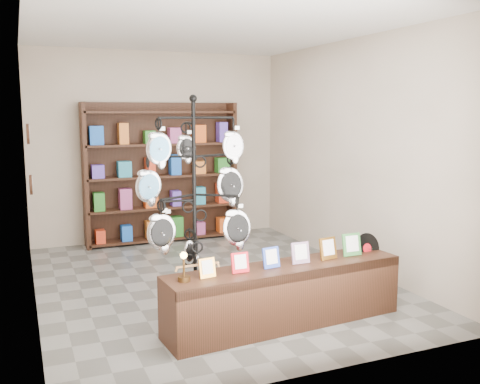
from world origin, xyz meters
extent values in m
plane|color=slate|center=(0.00, 0.00, 0.00)|extent=(5.00, 5.00, 0.00)
plane|color=#C4B39E|center=(0.00, 2.50, 1.50)|extent=(4.00, 0.00, 4.00)
plane|color=#C4B39E|center=(0.00, -2.50, 1.50)|extent=(4.00, 0.00, 4.00)
plane|color=#C4B39E|center=(-2.00, 0.00, 1.50)|extent=(0.00, 5.00, 5.00)
plane|color=#C4B39E|center=(2.00, 0.00, 1.50)|extent=(0.00, 5.00, 5.00)
plane|color=white|center=(0.00, 0.00, 3.00)|extent=(5.00, 5.00, 0.00)
cylinder|color=black|center=(-0.58, -1.19, 0.02)|extent=(0.48, 0.48, 0.03)
cylinder|color=black|center=(-0.58, -1.19, 1.08)|extent=(0.04, 0.04, 2.16)
sphere|color=black|center=(-0.58, -1.19, 2.18)|extent=(0.07, 0.07, 0.07)
ellipsoid|color=silver|center=(-0.56, -0.96, 0.68)|extent=(0.12, 0.04, 0.23)
cube|color=#B07B49|center=(-0.65, -1.49, 0.69)|extent=(0.41, 0.02, 0.04)
cube|color=black|center=(0.23, -1.52, 0.30)|extent=(2.45, 0.68, 0.59)
cube|color=gold|center=(-0.60, -1.59, 0.68)|extent=(0.16, 0.07, 0.18)
cube|color=red|center=(-0.27, -1.56, 0.69)|extent=(0.17, 0.07, 0.19)
cube|color=#263FA5|center=(0.06, -1.54, 0.69)|extent=(0.18, 0.07, 0.20)
cube|color=#E54C33|center=(0.39, -1.51, 0.70)|extent=(0.19, 0.08, 0.21)
cube|color=gold|center=(0.72, -1.49, 0.70)|extent=(0.20, 0.08, 0.22)
cube|color=#337233|center=(1.02, -1.46, 0.71)|extent=(0.21, 0.08, 0.23)
cylinder|color=black|center=(1.26, -1.39, 0.62)|extent=(0.33, 0.10, 0.32)
cylinder|color=red|center=(1.26, -1.39, 0.62)|extent=(0.11, 0.04, 0.11)
cylinder|color=#452D13|center=(-0.82, -1.61, 0.62)|extent=(0.11, 0.11, 0.04)
cylinder|color=#452D13|center=(-0.82, -1.61, 0.71)|extent=(0.02, 0.02, 0.15)
sphere|color=#FFBF59|center=(-0.82, -1.61, 0.82)|extent=(0.06, 0.06, 0.06)
cube|color=black|center=(0.00, 2.44, 1.10)|extent=(2.40, 0.04, 2.20)
cube|color=black|center=(-1.18, 2.28, 1.10)|extent=(0.06, 0.36, 2.20)
cube|color=black|center=(1.18, 2.28, 1.10)|extent=(0.06, 0.36, 2.20)
cube|color=black|center=(0.00, 2.28, 0.05)|extent=(2.36, 0.36, 0.04)
cube|color=black|center=(0.00, 2.28, 0.55)|extent=(2.36, 0.36, 0.03)
cube|color=black|center=(0.00, 2.28, 1.05)|extent=(2.36, 0.36, 0.04)
cube|color=black|center=(0.00, 2.28, 1.55)|extent=(2.36, 0.36, 0.04)
cube|color=black|center=(0.00, 2.28, 2.05)|extent=(2.36, 0.36, 0.04)
cylinder|color=black|center=(-1.97, 0.80, 1.80)|extent=(0.03, 0.24, 0.24)
cylinder|color=black|center=(-1.97, 0.80, 1.20)|extent=(0.03, 0.24, 0.24)
camera|label=1|loc=(-2.10, -5.94, 2.06)|focal=40.00mm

